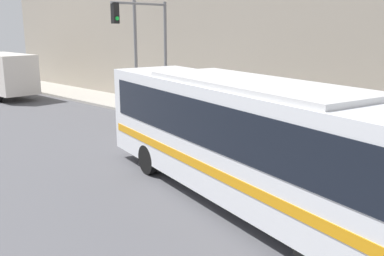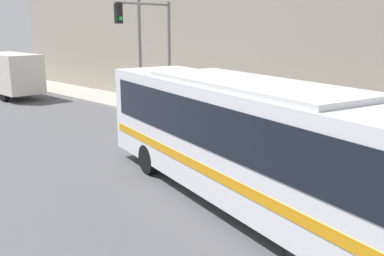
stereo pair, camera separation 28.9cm
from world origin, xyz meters
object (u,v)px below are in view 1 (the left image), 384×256
delivery_truck (0,74)px  street_lamp (129,35)px  parking_meter (206,105)px  city_bus (251,136)px  fire_hydrant (325,137)px  traffic_light_pole (149,39)px

delivery_truck → street_lamp: 10.65m
delivery_truck → parking_meter: 15.56m
city_bus → delivery_truck: (2.99, 22.15, -0.31)m
city_bus → fire_hydrant: city_bus is taller
delivery_truck → fire_hydrant: delivery_truck is taller
fire_hydrant → city_bus: bearing=-171.3°
fire_hydrant → parking_meter: size_ratio=0.66×
delivery_truck → parking_meter: delivery_truck is taller
city_bus → delivery_truck: city_bus is taller
city_bus → fire_hydrant: size_ratio=14.61×
traffic_light_pole → fire_hydrant: bearing=-83.9°
city_bus → fire_hydrant: 6.26m
traffic_light_pole → street_lamp: street_lamp is taller
parking_meter → street_lamp: bearing=91.7°
traffic_light_pole → delivery_truck: bearing=99.7°
parking_meter → fire_hydrant: bearing=-90.0°
parking_meter → street_lamp: size_ratio=0.19×
city_bus → parking_meter: city_bus is taller
parking_meter → street_lamp: 6.18m
city_bus → street_lamp: street_lamp is taller
delivery_truck → fire_hydrant: size_ratio=8.53×
fire_hydrant → traffic_light_pole: size_ratio=0.15×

